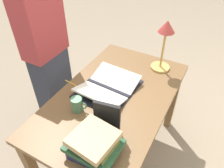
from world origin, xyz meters
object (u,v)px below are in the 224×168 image
object	(u,v)px
reading_lamp	(165,37)
coffee_mug	(77,105)
pencil	(73,84)
book_stack_tall	(94,145)
book_standing_upright	(107,118)
person_reader	(46,50)
open_book	(108,87)

from	to	relation	value
reading_lamp	coffee_mug	bearing A→B (deg)	-23.98
reading_lamp	coffee_mug	world-z (taller)	reading_lamp
pencil	book_stack_tall	bearing A→B (deg)	47.46
book_standing_upright	person_reader	bearing A→B (deg)	-125.94
book_stack_tall	coffee_mug	xyz separation A→B (m)	(-0.22, -0.26, -0.02)
open_book	person_reader	size ratio (longest dim) A/B	0.27
open_book	book_standing_upright	world-z (taller)	book_standing_upright
book_standing_upright	reading_lamp	xyz separation A→B (m)	(-0.76, 0.07, 0.17)
book_standing_upright	pencil	size ratio (longest dim) A/B	1.36
open_book	pencil	distance (m)	0.27
book_stack_tall	pencil	world-z (taller)	book_stack_tall
reading_lamp	person_reader	xyz separation A→B (m)	(0.36, -0.87, -0.17)
open_book	person_reader	xyz separation A→B (m)	(-0.07, -0.63, 0.09)
open_book	book_standing_upright	bearing A→B (deg)	32.17
open_book	book_stack_tall	bearing A→B (deg)	24.88
coffee_mug	open_book	bearing A→B (deg)	165.38
pencil	person_reader	world-z (taller)	person_reader
open_book	book_standing_upright	distance (m)	0.38
open_book	reading_lamp	bearing A→B (deg)	154.21
open_book	book_stack_tall	xyz separation A→B (m)	(0.49, 0.19, 0.05)
open_book	person_reader	bearing A→B (deg)	-93.16
coffee_mug	pencil	world-z (taller)	coffee_mug
book_standing_upright	pencil	world-z (taller)	book_standing_upright
book_standing_upright	pencil	bearing A→B (deg)	-129.05
book_stack_tall	reading_lamp	xyz separation A→B (m)	(-0.93, 0.05, 0.21)
book_stack_tall	book_standing_upright	bearing A→B (deg)	-174.47
reading_lamp	pencil	bearing A→B (deg)	-44.28
book_stack_tall	person_reader	size ratio (longest dim) A/B	0.16
reading_lamp	pencil	xyz separation A→B (m)	(0.52, -0.50, -0.28)
book_stack_tall	pencil	xyz separation A→B (m)	(-0.41, -0.45, -0.07)
coffee_mug	book_stack_tall	bearing A→B (deg)	50.60
open_book	book_stack_tall	size ratio (longest dim) A/B	1.63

